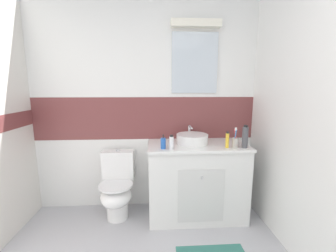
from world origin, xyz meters
TOP-DOWN VIEW (x-y plane):
  - wall_back_tiled at (0.01, 2.45)m, footprint 3.20×0.20m
  - vanity_cabinet at (0.58, 2.13)m, footprint 1.08×0.56m
  - sink_basin at (0.52, 2.15)m, footprint 0.35×0.39m
  - toilet at (-0.32, 2.15)m, footprint 0.37×0.50m
  - toothbrush_cup at (0.94, 1.96)m, footprint 0.06×0.06m
  - soap_dispenser at (0.19, 1.96)m, footprint 0.05×0.05m
  - deodorant_spray_can at (0.27, 1.93)m, footprint 0.04×0.04m
  - shampoo_bottle_tall at (1.03, 1.95)m, footprint 0.06×0.06m
  - toothpaste_tube_upright at (0.85, 1.96)m, footprint 0.04×0.04m

SIDE VIEW (x-z plane):
  - toilet at x=-0.32m, z-range -0.03..0.73m
  - vanity_cabinet at x=0.58m, z-range 0.00..0.85m
  - sink_basin at x=0.52m, z-range 0.82..0.99m
  - soap_dispenser at x=0.19m, z-range 0.83..0.98m
  - toothbrush_cup at x=0.94m, z-range 0.80..1.02m
  - deodorant_spray_can at x=0.27m, z-range 0.85..0.99m
  - toothpaste_tube_upright at x=0.85m, z-range 0.85..1.02m
  - shampoo_bottle_tall at x=1.03m, z-range 0.85..1.08m
  - wall_back_tiled at x=0.01m, z-range 0.01..2.51m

